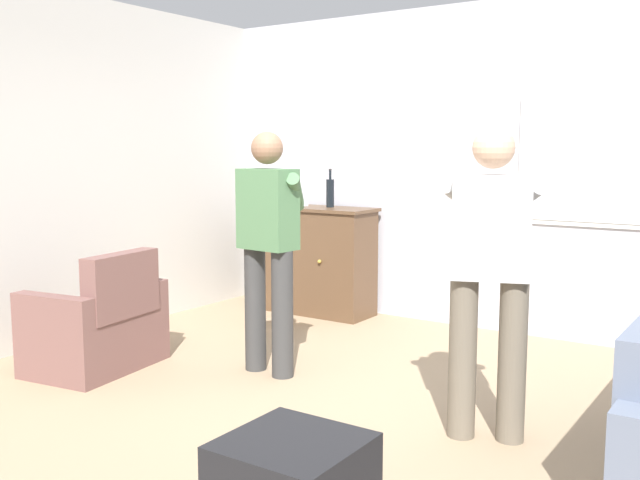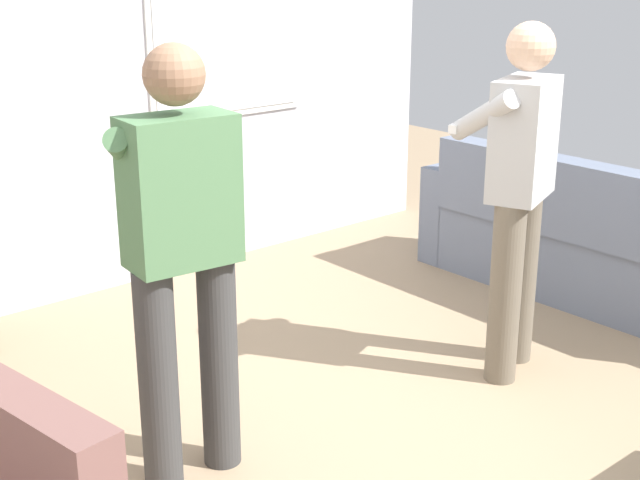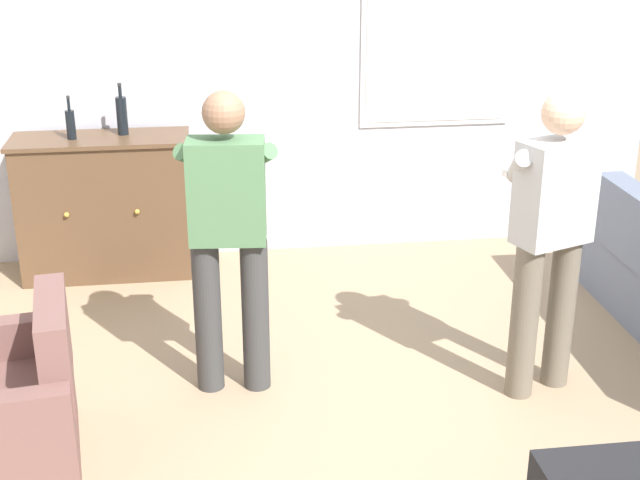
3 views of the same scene
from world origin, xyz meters
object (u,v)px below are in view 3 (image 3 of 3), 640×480
at_px(person_standing_left, 228,230).
at_px(bottle_wine_green, 122,115).
at_px(person_standing_right, 550,231).
at_px(sideboard_cabinet, 105,207).
at_px(bottle_liquor_amber, 71,124).
at_px(armchair, 13,413).

bearing_deg(person_standing_left, bottle_wine_green, 110.35).
height_order(person_standing_left, person_standing_right, same).
height_order(sideboard_cabinet, bottle_liquor_amber, bottle_liquor_amber).
bearing_deg(bottle_liquor_amber, bottle_wine_green, 13.27).
height_order(bottle_wine_green, person_standing_left, person_standing_left).
relative_size(sideboard_cabinet, person_standing_right, 0.73).
xyz_separation_m(bottle_liquor_amber, person_standing_left, (1.00, -1.70, -0.19)).
xyz_separation_m(armchair, sideboard_cabinet, (0.25, 2.33, 0.22)).
bearing_deg(person_standing_left, sideboard_cabinet, 115.53).
bearing_deg(bottle_liquor_amber, armchair, -91.75).
bearing_deg(bottle_wine_green, person_standing_right, -40.89).
bearing_deg(bottle_wine_green, armchair, -99.76).
height_order(bottle_wine_green, bottle_liquor_amber, bottle_wine_green).
relative_size(armchair, sideboard_cabinet, 0.78).
distance_m(armchair, person_standing_right, 2.85).
xyz_separation_m(armchair, bottle_wine_green, (0.41, 2.39, 0.87)).
height_order(bottle_wine_green, person_standing_right, person_standing_right).
bearing_deg(armchair, sideboard_cabinet, 83.91).
height_order(bottle_liquor_amber, person_standing_right, person_standing_right).
xyz_separation_m(sideboard_cabinet, person_standing_right, (2.50, -1.97, 0.43)).
bearing_deg(person_standing_left, person_standing_right, -8.32).
relative_size(bottle_wine_green, person_standing_right, 0.21).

